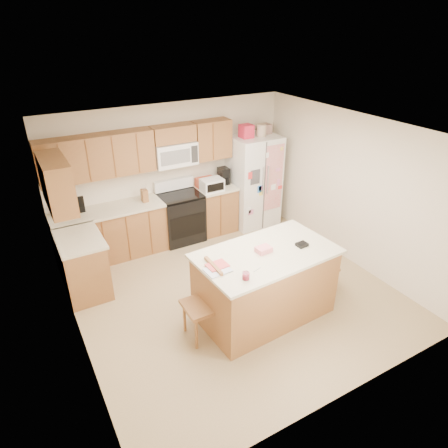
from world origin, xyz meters
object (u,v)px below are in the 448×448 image
stove (181,216)px  windsor_chair_left (203,304)px  windsor_chair_back (248,267)px  refrigerator (254,180)px  island (265,284)px  windsor_chair_right (321,264)px

stove → windsor_chair_left: (-0.82, -2.55, 0.03)m
stove → windsor_chair_back: (0.23, -2.00, -0.06)m
refrigerator → island: size_ratio=1.06×
island → windsor_chair_left: 0.94m
stove → refrigerator: refrigerator is taller
stove → windsor_chair_back: 2.01m
stove → island: stove is taller
windsor_chair_right → windsor_chair_back: bearing=151.8°
stove → refrigerator: (1.57, -0.06, 0.45)m
stove → island: (0.12, -2.58, 0.04)m
refrigerator → windsor_chair_right: 2.53m
island → windsor_chair_left: (-0.94, 0.04, -0.01)m
windsor_chair_left → windsor_chair_right: (2.01, 0.03, -0.04)m
island → windsor_chair_right: size_ratio=1.99×
windsor_chair_left → windsor_chair_right: bearing=0.8°
island → windsor_chair_left: size_ratio=1.81×
refrigerator → windsor_chair_right: refrigerator is taller
island → windsor_chair_back: island is taller
windsor_chair_right → island: bearing=-176.5°
island → windsor_chair_left: island is taller
stove → windsor_chair_back: bearing=-83.5°
refrigerator → windsor_chair_left: size_ratio=1.92×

